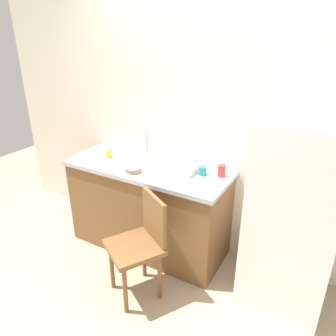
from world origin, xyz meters
TOP-DOWN VIEW (x-y plane):
  - ground_plane at (0.00, 0.00)m, footprint 8.00×8.00m
  - back_wall at (0.00, 1.00)m, footprint 4.80×0.10m
  - cabinet_base at (-0.42, 0.65)m, footprint 1.53×0.60m
  - countertop at (-0.42, 0.65)m, footprint 1.57×0.64m
  - faucet at (-0.59, 0.90)m, footprint 0.02×0.02m
  - refrigerator at (0.91, 0.64)m, footprint 0.63×0.62m
  - chair at (-0.13, 0.09)m, footprint 0.55×0.55m
  - dish_tray at (-0.09, 0.68)m, footprint 0.28×0.20m
  - terracotta_bowl at (-0.45, 0.47)m, footprint 0.15×0.15m
  - cup_teal at (0.11, 0.72)m, footprint 0.07×0.07m
  - cup_red at (0.26, 0.77)m, footprint 0.07×0.07m
  - cup_yellow at (-0.87, 0.64)m, footprint 0.06×0.06m

SIDE VIEW (x-z plane):
  - ground_plane at x=0.00m, z-range 0.00..0.00m
  - cabinet_base at x=-0.42m, z-range 0.00..0.85m
  - chair at x=-0.13m, z-range 0.05..0.94m
  - refrigerator at x=0.91m, z-range 0.00..1.52m
  - countertop at x=-0.42m, z-range 0.85..0.89m
  - terracotta_bowl at x=-0.45m, z-range 0.89..0.94m
  - dish_tray at x=-0.09m, z-range 0.89..0.94m
  - cup_yellow at x=-0.87m, z-range 0.89..0.97m
  - cup_teal at x=0.11m, z-range 0.89..0.97m
  - cup_red at x=0.26m, z-range 0.89..1.00m
  - faucet at x=-0.59m, z-range 0.89..1.12m
  - back_wall at x=0.00m, z-range 0.00..2.51m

